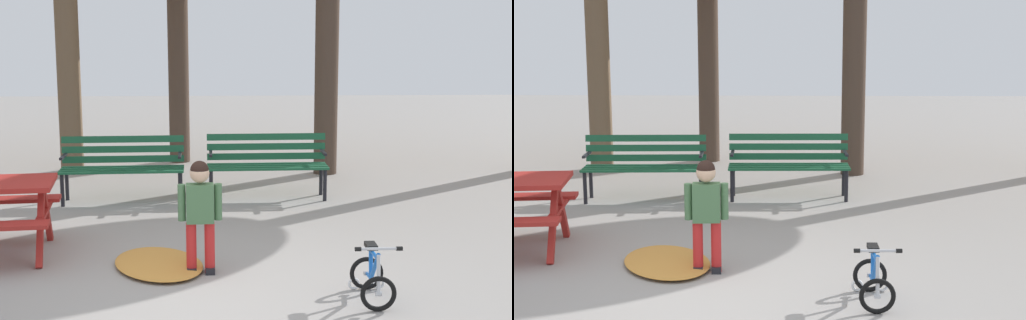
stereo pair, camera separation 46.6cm
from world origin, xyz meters
TOP-DOWN VIEW (x-y plane):
  - ground at (0.00, 0.00)m, footprint 36.00×36.00m
  - park_bench_far_left at (-0.99, 3.59)m, footprint 1.62×0.52m
  - park_bench_left at (0.91, 3.73)m, footprint 1.61×0.50m
  - child_standing at (0.13, 0.61)m, footprint 0.41×0.18m
  - kids_bicycle at (1.62, -0.15)m, footprint 0.39×0.56m
  - leaf_pile at (-0.28, 0.80)m, footprint 1.21×1.38m

SIDE VIEW (x-z plane):
  - ground at x=0.00m, z-range 0.00..0.00m
  - leaf_pile at x=-0.28m, z-range 0.00..0.07m
  - kids_bicycle at x=1.62m, z-range -0.07..0.47m
  - park_bench_far_left at x=-0.99m, z-range 0.08..0.94m
  - park_bench_left at x=0.91m, z-range 0.08..0.94m
  - child_standing at x=0.13m, z-range 0.10..1.17m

